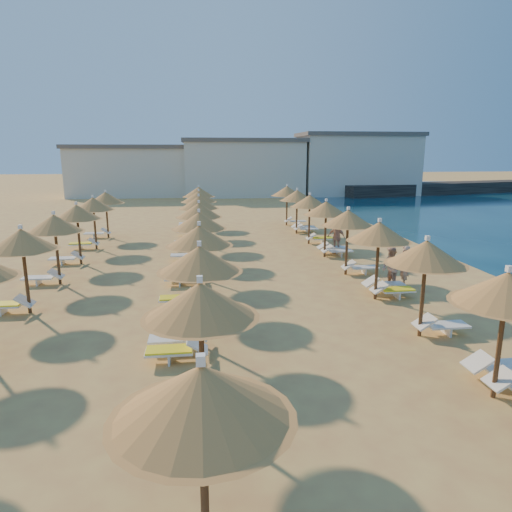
{
  "coord_description": "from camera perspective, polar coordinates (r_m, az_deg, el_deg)",
  "views": [
    {
      "loc": [
        -3.6,
        -14.91,
        5.68
      ],
      "look_at": [
        -1.25,
        4.0,
        1.3
      ],
      "focal_mm": 32.0,
      "sensor_mm": 36.0,
      "label": 1
    }
  ],
  "objects": [
    {
      "name": "ground",
      "position": [
        16.36,
        6.13,
        -7.45
      ],
      "size": [
        220.0,
        220.0,
        0.0
      ],
      "primitive_type": "plane",
      "color": "tan",
      "rests_on": "ground"
    },
    {
      "name": "jetty",
      "position": [
        68.34,
        22.07,
        7.86
      ],
      "size": [
        30.13,
        10.63,
        1.5
      ],
      "primitive_type": "cube",
      "rotation": [
        0.0,
        0.0,
        0.23
      ],
      "color": "black",
      "rests_on": "ground"
    },
    {
      "name": "hotel_blocks",
      "position": [
        61.33,
        -0.37,
        11.09
      ],
      "size": [
        45.54,
        10.05,
        8.1
      ],
      "color": "beige",
      "rests_on": "ground"
    },
    {
      "name": "parasol_row_east",
      "position": [
        19.75,
        13.12,
        3.74
      ],
      "size": [
        2.47,
        35.91,
        3.21
      ],
      "color": "brown",
      "rests_on": "ground"
    },
    {
      "name": "parasol_row_west",
      "position": [
        18.55,
        -7.12,
        3.4
      ],
      "size": [
        2.47,
        35.91,
        3.21
      ],
      "color": "brown",
      "rests_on": "ground"
    },
    {
      "name": "parasol_row_inland",
      "position": [
        21.3,
        -23.89,
        3.62
      ],
      "size": [
        2.47,
        24.76,
        3.21
      ],
      "color": "brown",
      "rests_on": "ground"
    },
    {
      "name": "loungers",
      "position": [
        19.31,
        -2.78,
        -3.12
      ],
      "size": [
        16.05,
        34.07,
        0.66
      ],
      "color": "white",
      "rests_on": "ground"
    },
    {
      "name": "beachgoer_b",
      "position": [
        20.07,
        16.53,
        -1.42
      ],
      "size": [
        0.87,
        1.01,
        1.77
      ],
      "primitive_type": "imported",
      "rotation": [
        0.0,
        0.0,
        -1.31
      ],
      "color": "tan",
      "rests_on": "ground"
    },
    {
      "name": "beachgoer_a",
      "position": [
        20.49,
        18.02,
        -1.23
      ],
      "size": [
        0.6,
        0.74,
        1.78
      ],
      "primitive_type": "imported",
      "rotation": [
        0.0,
        0.0,
        -1.87
      ],
      "color": "tan",
      "rests_on": "ground"
    },
    {
      "name": "beachgoer_c",
      "position": [
        26.37,
        10.0,
        2.31
      ],
      "size": [
        1.09,
        1.04,
        1.81
      ],
      "primitive_type": "imported",
      "rotation": [
        0.0,
        0.0,
        -0.73
      ],
      "color": "tan",
      "rests_on": "ground"
    }
  ]
}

